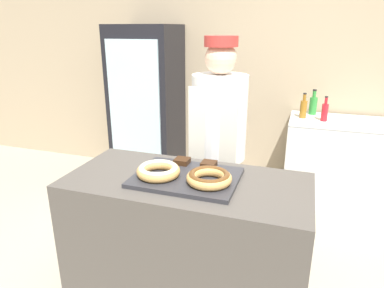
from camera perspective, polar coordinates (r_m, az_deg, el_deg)
wall_back at (r=3.86m, az=9.88°, el=13.21°), size 8.00×0.06×2.70m
display_counter at (r=2.18m, az=-0.87°, el=-16.68°), size 1.38×0.65×0.89m
serving_tray at (r=1.94m, az=-0.94°, el=-5.60°), size 0.58×0.44×0.02m
donut_light_glaze at (r=1.93m, az=-5.62°, el=-4.38°), size 0.25×0.25×0.06m
donut_chocolate_glaze at (r=1.84m, az=2.87°, el=-5.55°), size 0.25×0.25×0.06m
brownie_back_left at (r=2.10m, az=-1.67°, el=-2.86°), size 0.09×0.09×0.03m
brownie_back_right at (r=2.05m, az=2.81°, el=-3.41°), size 0.09×0.09×0.03m
baker_person at (r=2.51m, az=4.37°, el=-0.76°), size 0.39×0.39×1.66m
beverage_fridge at (r=3.91m, az=-7.49°, el=6.31°), size 0.70×0.62×1.74m
chest_freezer at (r=3.69m, az=23.77°, el=-3.01°), size 1.07×0.60×0.87m
bottle_green at (r=3.70m, az=19.54°, el=6.19°), size 0.08×0.08×0.25m
bottle_amber at (r=3.53m, az=18.07°, el=5.69°), size 0.06×0.06×0.24m
bottle_red at (r=3.47m, az=21.25°, el=5.07°), size 0.06×0.06×0.24m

